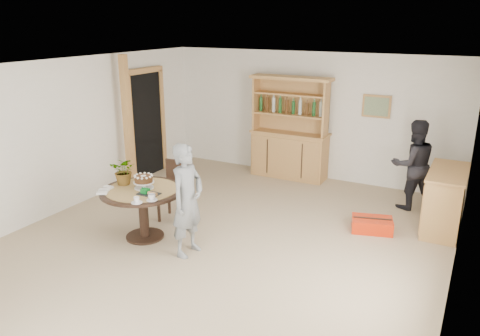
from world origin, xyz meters
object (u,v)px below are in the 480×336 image
at_px(hutch, 290,144).
at_px(sideboard, 445,200).
at_px(teen_boy, 187,200).
at_px(dining_table, 143,199).
at_px(dining_chair, 176,186).
at_px(adult_person, 413,165).
at_px(red_suitcase, 372,225).

relative_size(hutch, sideboard, 1.62).
bearing_deg(teen_boy, dining_table, 86.91).
relative_size(dining_chair, teen_boy, 0.61).
xyz_separation_m(dining_table, adult_person, (3.27, 3.03, 0.16)).
distance_m(dining_chair, adult_person, 3.96).
height_order(hutch, teen_boy, hutch).
height_order(sideboard, red_suitcase, sideboard).
bearing_deg(hutch, sideboard, -22.21).
bearing_deg(dining_table, red_suitcase, 31.53).
height_order(sideboard, adult_person, adult_person).
height_order(dining_chair, adult_person, adult_person).
bearing_deg(teen_boy, hutch, 4.14).
bearing_deg(hutch, red_suitcase, -40.90).
distance_m(sideboard, teen_boy, 3.91).
bearing_deg(teen_boy, adult_person, -34.02).
relative_size(teen_boy, adult_person, 1.02).
xyz_separation_m(teen_boy, adult_person, (2.42, 3.13, -0.01)).
relative_size(sideboard, adult_person, 0.82).
distance_m(dining_table, teen_boy, 0.87).
xyz_separation_m(sideboard, dining_chair, (-3.87, -1.55, 0.06)).
bearing_deg(dining_chair, adult_person, 24.63).
bearing_deg(sideboard, dining_chair, -158.18).
bearing_deg(adult_person, red_suitcase, 42.27).
relative_size(dining_table, dining_chair, 1.27).
distance_m(sideboard, dining_chair, 4.17).
xyz_separation_m(teen_boy, red_suitcase, (2.07, 1.89, -0.68)).
height_order(dining_table, dining_chair, dining_chair).
xyz_separation_m(hutch, teen_boy, (0.03, -3.72, 0.09)).
bearing_deg(hutch, dining_table, -102.71).
height_order(dining_table, red_suitcase, dining_table).
height_order(dining_chair, teen_boy, teen_boy).
bearing_deg(red_suitcase, hutch, 123.36).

